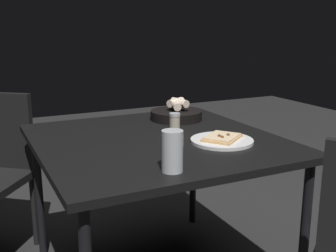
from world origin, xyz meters
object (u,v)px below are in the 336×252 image
object	(u,v)px
beer_glass	(172,154)
pepper_shaker	(175,123)
pizza_plate	(222,140)
bread_basket	(177,113)
dining_table	(156,150)

from	to	relation	value
beer_glass	pepper_shaker	xyz separation A→B (m)	(0.27, 0.51, -0.03)
pizza_plate	beer_glass	size ratio (longest dim) A/B	1.85
bread_basket	beer_glass	world-z (taller)	beer_glass
pizza_plate	pepper_shaker	world-z (taller)	pepper_shaker
dining_table	beer_glass	world-z (taller)	beer_glass
pizza_plate	pepper_shaker	bearing A→B (deg)	107.80
bread_basket	beer_glass	bearing A→B (deg)	-118.10
dining_table	pizza_plate	bearing A→B (deg)	-38.98
pepper_shaker	pizza_plate	bearing A→B (deg)	-72.20
pizza_plate	beer_glass	distance (m)	0.43
dining_table	bread_basket	distance (m)	0.40
bread_basket	beer_glass	size ratio (longest dim) A/B	1.87
dining_table	pepper_shaker	xyz separation A→B (m)	(0.14, 0.09, 0.09)
bread_basket	pepper_shaker	distance (m)	0.23
dining_table	bread_basket	xyz separation A→B (m)	(0.25, 0.29, 0.09)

